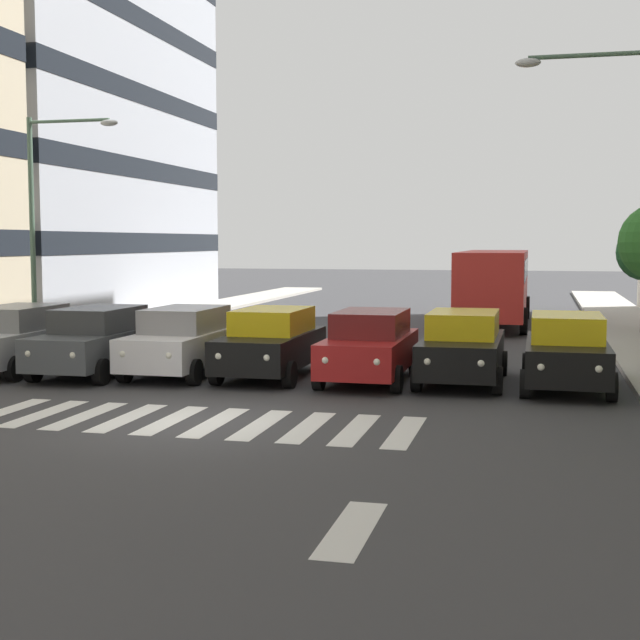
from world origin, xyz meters
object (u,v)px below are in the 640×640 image
(car_2, at_px, (370,346))
(car_6, at_px, (16,338))
(bus_behind_traffic, at_px, (494,279))
(car_4, at_px, (183,341))
(car_5, at_px, (97,340))
(street_lamp_right, at_px, (46,206))
(car_1, at_px, (463,347))
(car_3, at_px, (271,342))
(car_0, at_px, (567,351))

(car_2, height_order, car_6, same)
(car_6, bearing_deg, bus_behind_traffic, -125.20)
(car_6, xyz_separation_m, bus_behind_traffic, (-11.48, -16.28, 0.97))
(car_4, bearing_deg, car_5, 12.06)
(car_5, relative_size, car_6, 1.00)
(car_4, distance_m, car_5, 2.22)
(bus_behind_traffic, xyz_separation_m, street_lamp_right, (13.13, 11.89, 2.63))
(car_1, xyz_separation_m, car_4, (7.02, 0.40, 0.00))
(car_2, height_order, car_3, same)
(car_5, xyz_separation_m, street_lamp_right, (3.93, -4.35, 3.61))
(car_3, relative_size, car_6, 1.00)
(car_3, xyz_separation_m, bus_behind_traffic, (-4.73, -15.60, 0.97))
(car_5, height_order, bus_behind_traffic, bus_behind_traffic)
(car_1, height_order, car_2, same)
(car_1, relative_size, car_3, 1.00)
(car_5, distance_m, bus_behind_traffic, 18.68)
(street_lamp_right, bearing_deg, bus_behind_traffic, -137.84)
(car_4, relative_size, bus_behind_traffic, 0.42)
(car_0, xyz_separation_m, car_1, (2.40, -0.29, 0.00))
(car_1, bearing_deg, car_0, 173.20)
(bus_behind_traffic, height_order, street_lamp_right, street_lamp_right)
(car_0, distance_m, car_2, 4.61)
(car_1, xyz_separation_m, bus_behind_traffic, (0.00, -15.37, 0.97))
(car_1, relative_size, street_lamp_right, 0.63)
(car_3, bearing_deg, car_1, -177.20)
(bus_behind_traffic, bearing_deg, car_1, 90.00)
(car_4, height_order, street_lamp_right, street_lamp_right)
(car_3, bearing_deg, car_0, 179.56)
(car_0, bearing_deg, car_3, -0.44)
(bus_behind_traffic, bearing_deg, car_6, 54.80)
(car_0, distance_m, car_1, 2.42)
(car_3, relative_size, street_lamp_right, 0.63)
(car_2, bearing_deg, car_1, -171.62)
(car_0, relative_size, car_6, 1.00)
(car_0, distance_m, street_lamp_right, 16.38)
(car_3, bearing_deg, car_2, 177.88)
(car_1, distance_m, bus_behind_traffic, 15.40)
(car_0, relative_size, bus_behind_traffic, 0.42)
(car_6, height_order, street_lamp_right, street_lamp_right)
(car_6, distance_m, bus_behind_traffic, 19.94)
(car_0, xyz_separation_m, car_2, (4.61, 0.04, 0.00))
(car_2, relative_size, car_3, 1.00)
(street_lamp_right, bearing_deg, car_4, 147.55)
(car_1, height_order, car_6, same)
(car_1, height_order, car_3, same)
(car_3, height_order, street_lamp_right, street_lamp_right)
(car_6, bearing_deg, street_lamp_right, -69.44)
(car_6, bearing_deg, car_2, -176.42)
(car_2, xyz_separation_m, car_6, (9.27, 0.58, 0.00))
(car_4, xyz_separation_m, street_lamp_right, (6.11, -3.88, 3.61))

